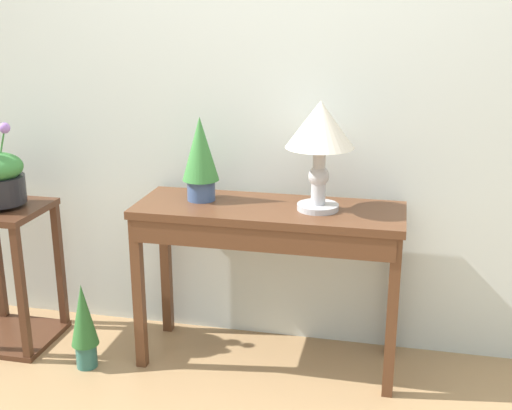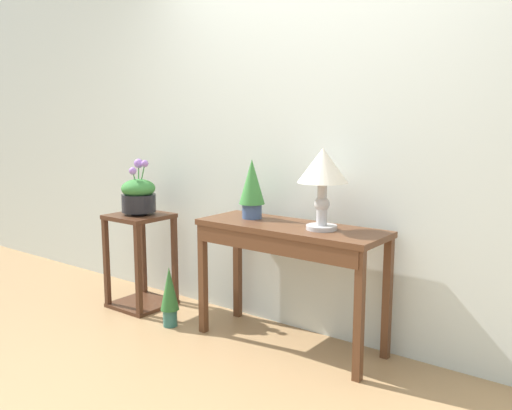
{
  "view_description": "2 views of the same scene",
  "coord_description": "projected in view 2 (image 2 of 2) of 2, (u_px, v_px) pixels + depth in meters",
  "views": [
    {
      "loc": [
        0.5,
        -1.6,
        1.59
      ],
      "look_at": [
        -0.08,
        1.01,
        0.77
      ],
      "focal_mm": 45.97,
      "sensor_mm": 36.0,
      "label": 1
    },
    {
      "loc": [
        1.74,
        -1.6,
        1.39
      ],
      "look_at": [
        -0.28,
        1.04,
        0.85
      ],
      "focal_mm": 38.45,
      "sensor_mm": 36.0,
      "label": 2
    }
  ],
  "objects": [
    {
      "name": "console_table",
      "position": [
        288.0,
        244.0,
        3.25
      ],
      "size": [
        1.16,
        0.41,
        0.75
      ],
      "color": "#56331E",
      "rests_on": "ground"
    },
    {
      "name": "planter_bowl_wide",
      "position": [
        139.0,
        195.0,
        3.91
      ],
      "size": [
        0.24,
        0.24,
        0.4
      ],
      "color": "black",
      "rests_on": "pedestal_stand_left"
    },
    {
      "name": "potted_plant_on_console",
      "position": [
        252.0,
        186.0,
        3.43
      ],
      "size": [
        0.16,
        0.16,
        0.37
      ],
      "color": "#3D5684",
      "rests_on": "console_table"
    },
    {
      "name": "pedestal_stand_left",
      "position": [
        141.0,
        261.0,
        3.99
      ],
      "size": [
        0.39,
        0.39,
        0.69
      ],
      "color": "#472819",
      "rests_on": "ground"
    },
    {
      "name": "back_wall_with_art",
      "position": [
        322.0,
        114.0,
        3.36
      ],
      "size": [
        9.0,
        0.1,
        2.8
      ],
      "color": "silver",
      "rests_on": "ground"
    },
    {
      "name": "potted_plant_floor",
      "position": [
        170.0,
        294.0,
        3.62
      ],
      "size": [
        0.12,
        0.12,
        0.41
      ],
      "color": "#2D665B",
      "rests_on": "ground"
    },
    {
      "name": "table_lamp",
      "position": [
        323.0,
        171.0,
        3.07
      ],
      "size": [
        0.29,
        0.29,
        0.46
      ],
      "color": "#B7B7BC",
      "rests_on": "console_table"
    }
  ]
}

